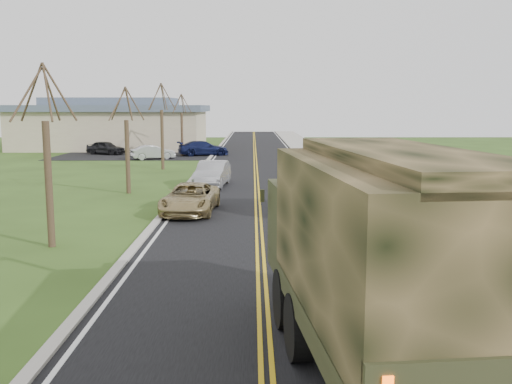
{
  "coord_description": "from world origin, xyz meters",
  "views": [
    {
      "loc": [
        -0.25,
        -8.72,
        4.65
      ],
      "look_at": [
        -0.13,
        10.36,
        1.8
      ],
      "focal_mm": 40.0,
      "sensor_mm": 36.0,
      "label": 1
    }
  ],
  "objects": [
    {
      "name": "bare_tree_b",
      "position": [
        -7.0,
        22.0,
        2.48
      ],
      "size": [
        1.83,
        2.14,
        5.73
      ],
      "color": "#38281C",
      "rests_on": "ground"
    },
    {
      "name": "lot_car_silver",
      "position": [
        -9.18,
        42.29,
        0.64
      ],
      "size": [
        4.07,
        2.84,
        1.27
      ],
      "primitive_type": "imported",
      "rotation": [
        0.0,
        0.0,
        2.0
      ],
      "color": "#B6B6BB",
      "rests_on": "ground"
    },
    {
      "name": "curb_right",
      "position": [
        4.15,
        40.0,
        0.06
      ],
      "size": [
        0.3,
        120.0,
        0.12
      ],
      "primitive_type": "cube",
      "color": "#9E998E",
      "rests_on": "ground"
    },
    {
      "name": "military_truck",
      "position": [
        1.9,
        0.47,
        2.31
      ],
      "size": [
        3.59,
        8.33,
        4.04
      ],
      "rotation": [
        0.0,
        0.0,
        0.1
      ],
      "color": "black",
      "rests_on": "ground"
    },
    {
      "name": "commercial_building",
      "position": [
        -15.98,
        55.97,
        2.69
      ],
      "size": [
        25.5,
        21.5,
        5.65
      ],
      "color": "tan",
      "rests_on": "ground"
    },
    {
      "name": "bare_tree_d",
      "position": [
        -7.0,
        46.0,
        2.55
      ],
      "size": [
        1.88,
        2.2,
        5.91
      ],
      "color": "#38281C",
      "rests_on": "ground"
    },
    {
      "name": "road",
      "position": [
        0.0,
        40.0,
        0.01
      ],
      "size": [
        8.0,
        120.0,
        0.01
      ],
      "primitive_type": "cube",
      "color": "black",
      "rests_on": "ground"
    },
    {
      "name": "sedan_silver",
      "position": [
        -2.62,
        24.59,
        0.75
      ],
      "size": [
        2.03,
        4.69,
        1.5
      ],
      "primitive_type": "imported",
      "rotation": [
        0.0,
        0.0,
        -0.1
      ],
      "color": "#ADAEB2",
      "rests_on": "ground"
    },
    {
      "name": "sidewalk_right",
      "position": [
        5.9,
        40.0,
        0.05
      ],
      "size": [
        3.2,
        120.0,
        0.1
      ],
      "primitive_type": "cube",
      "color": "#9E998E",
      "rests_on": "ground"
    },
    {
      "name": "curb_left",
      "position": [
        -4.15,
        40.0,
        0.05
      ],
      "size": [
        0.3,
        120.0,
        0.1
      ],
      "primitive_type": "cube",
      "color": "#9E998E",
      "rests_on": "ground"
    },
    {
      "name": "bare_tree_a",
      "position": [
        -7.0,
        10.0,
        2.63
      ],
      "size": [
        1.93,
        2.26,
        6.08
      ],
      "color": "#38281C",
      "rests_on": "ground"
    },
    {
      "name": "lot_car_dark",
      "position": [
        -14.74,
        47.57,
        0.67
      ],
      "size": [
        4.24,
        3.04,
        1.34
      ],
      "primitive_type": "imported",
      "rotation": [
        0.0,
        0.0,
        1.16
      ],
      "color": "black",
      "rests_on": "ground"
    },
    {
      "name": "lot_car_navy",
      "position": [
        -5.0,
        46.32,
        0.71
      ],
      "size": [
        5.26,
        3.31,
        1.42
      ],
      "primitive_type": "imported",
      "rotation": [
        0.0,
        0.0,
        1.86
      ],
      "color": "#10163C",
      "rests_on": "ground"
    },
    {
      "name": "bare_tree_c",
      "position": [
        -7.0,
        34.0,
        2.78
      ],
      "size": [
        2.04,
        2.39,
        6.42
      ],
      "color": "#38281C",
      "rests_on": "ground"
    },
    {
      "name": "suv_champagne",
      "position": [
        -3.0,
        16.12,
        0.65
      ],
      "size": [
        2.46,
        4.84,
        1.31
      ],
      "primitive_type": "imported",
      "rotation": [
        0.0,
        0.0,
        -0.06
      ],
      "color": "tan",
      "rests_on": "ground"
    }
  ]
}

